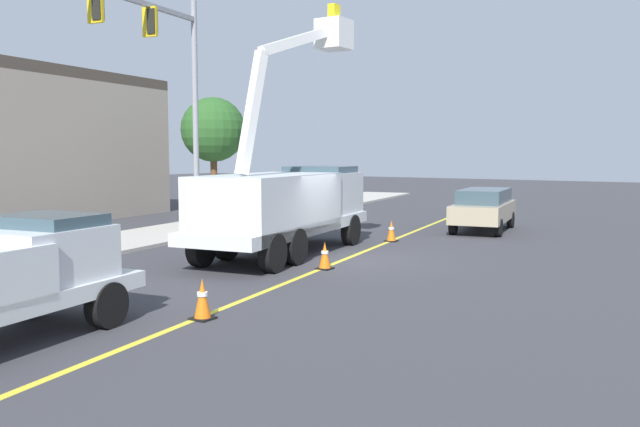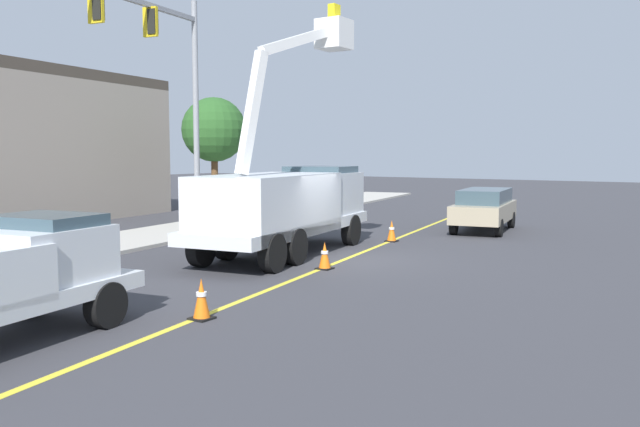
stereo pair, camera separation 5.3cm
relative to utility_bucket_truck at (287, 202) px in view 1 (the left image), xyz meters
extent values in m
plane|color=#38383D|center=(-0.01, -2.06, -1.63)|extent=(120.00, 120.00, 0.00)
cube|color=#B2ADA3|center=(-1.31, 6.31, -1.57)|extent=(59.85, 12.73, 0.12)
cube|color=yellow|center=(-0.01, -2.06, -1.63)|extent=(49.44, 7.80, 0.01)
cube|color=silver|center=(-0.19, 0.00, -0.73)|extent=(8.49, 3.72, 0.36)
cube|color=silver|center=(2.41, 0.40, 0.04)|extent=(2.95, 2.72, 1.60)
cube|color=#384C56|center=(2.60, 0.43, 0.74)|extent=(2.10, 2.35, 0.64)
cube|color=silver|center=(-1.16, -0.15, -0.01)|extent=(5.57, 3.27, 1.80)
cube|color=white|center=(-2.24, -0.45, 2.63)|extent=(1.08, 0.47, 3.44)
cube|color=white|center=(-0.40, -0.79, 4.81)|extent=(3.05, 0.83, 1.25)
cube|color=white|center=(1.06, -1.06, 5.15)|extent=(0.90, 0.90, 0.90)
cube|color=yellow|center=(1.06, -1.06, 5.75)|extent=(0.36, 0.24, 0.60)
cylinder|color=black|center=(2.48, 1.55, -1.11)|extent=(1.08, 0.49, 1.04)
cylinder|color=black|center=(2.82, -0.68, -1.11)|extent=(1.08, 0.49, 1.04)
cylinder|color=black|center=(-1.82, 0.88, -1.11)|extent=(1.08, 0.49, 1.04)
cylinder|color=black|center=(-1.47, -1.34, -1.11)|extent=(1.08, 0.49, 1.04)
cylinder|color=black|center=(-3.11, 0.68, -1.11)|extent=(1.08, 0.49, 1.04)
cylinder|color=black|center=(-2.77, -1.54, -1.11)|extent=(1.08, 0.49, 1.04)
cube|color=silver|center=(-9.48, -1.44, -0.33)|extent=(2.29, 2.22, 1.10)
cube|color=#384C56|center=(-9.28, -1.41, 0.15)|extent=(1.60, 1.95, 0.56)
cylinder|color=black|center=(-9.01, -0.41, -1.21)|extent=(0.88, 0.42, 0.84)
cylinder|color=black|center=(-8.72, -2.28, -1.21)|extent=(0.88, 0.42, 0.84)
cube|color=tan|center=(9.18, -3.17, -0.84)|extent=(5.03, 2.61, 0.70)
cube|color=#384C56|center=(9.33, -3.14, -0.24)|extent=(3.67, 2.18, 0.60)
cylinder|color=black|center=(7.70, -4.26, -1.29)|extent=(0.71, 0.34, 0.68)
cylinder|color=black|center=(7.44, -2.57, -1.29)|extent=(0.71, 0.34, 0.68)
cylinder|color=black|center=(10.92, -3.76, -1.29)|extent=(0.71, 0.34, 0.68)
cylinder|color=black|center=(10.66, -2.07, -1.29)|extent=(0.71, 0.34, 0.68)
cube|color=black|center=(-7.35, -3.32, -1.61)|extent=(0.40, 0.40, 0.04)
cone|color=orange|center=(-7.35, -3.32, -1.22)|extent=(0.32, 0.32, 0.75)
cylinder|color=white|center=(-7.35, -3.32, -1.14)|extent=(0.20, 0.20, 0.08)
cube|color=black|center=(-1.59, -2.41, -1.61)|extent=(0.40, 0.40, 0.04)
cone|color=orange|center=(-1.59, -2.41, -1.24)|extent=(0.32, 0.32, 0.70)
cylinder|color=white|center=(-1.59, -2.41, -1.17)|extent=(0.20, 0.20, 0.08)
cube|color=black|center=(4.36, -1.45, -1.61)|extent=(0.40, 0.40, 0.04)
cone|color=orange|center=(4.36, -1.45, -1.23)|extent=(0.32, 0.32, 0.72)
cylinder|color=white|center=(4.36, -1.45, -1.16)|extent=(0.20, 0.20, 0.08)
cylinder|color=gray|center=(2.16, 5.83, 2.79)|extent=(0.22, 0.22, 8.85)
cube|color=gray|center=(-1.03, 5.34, 6.53)|extent=(6.41, 1.14, 0.16)
cube|color=gold|center=(-0.39, 5.44, 5.98)|extent=(0.20, 0.57, 1.00)
cube|color=black|center=(-0.37, 5.34, 5.98)|extent=(0.25, 0.35, 0.84)
cube|color=gold|center=(-2.94, 5.04, 5.98)|extent=(0.20, 0.57, 1.00)
cube|color=black|center=(-2.93, 4.94, 5.98)|extent=(0.25, 0.35, 0.84)
cylinder|color=brown|center=(7.01, 9.32, -0.04)|extent=(0.32, 0.32, 3.18)
sphere|color=#285623|center=(7.01, 9.32, 2.62)|extent=(3.06, 3.06, 3.06)
camera|label=1|loc=(-16.31, -11.75, 1.53)|focal=36.46mm
camera|label=2|loc=(-16.28, -11.79, 1.53)|focal=36.46mm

